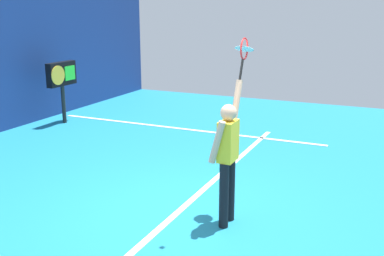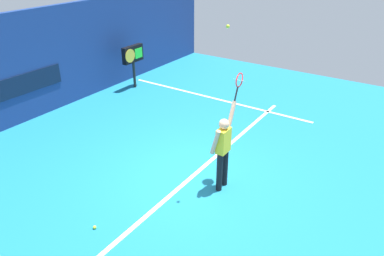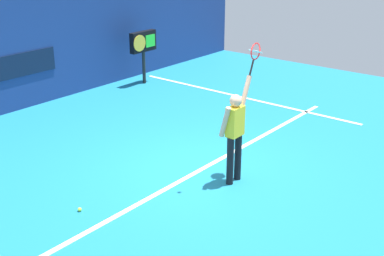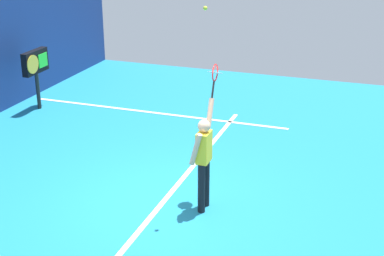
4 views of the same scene
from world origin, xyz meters
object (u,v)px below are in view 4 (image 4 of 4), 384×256
Objects in this scene: tennis_player at (204,157)px; scoreboard_clock at (35,64)px; tennis_racket at (215,75)px; tennis_ball at (205,8)px.

scoreboard_clock is at bearing 57.71° from tennis_player.
tennis_ball reaches higher than tennis_racket.
tennis_player is 28.90× the size of tennis_ball.
tennis_player is 6.93m from scoreboard_clock.
tennis_racket is 1.40m from tennis_ball.
tennis_ball is 0.04× the size of scoreboard_clock.
tennis_player reaches higher than scoreboard_clock.
tennis_player is 3.15× the size of tennis_racket.
scoreboard_clock is at bearing 61.82° from tennis_racket.
tennis_ball is 7.39m from scoreboard_clock.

